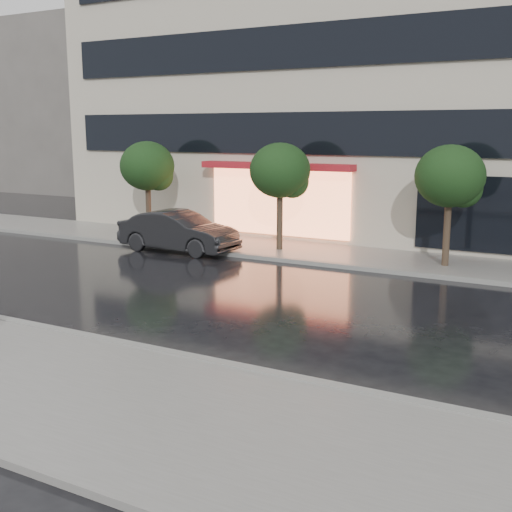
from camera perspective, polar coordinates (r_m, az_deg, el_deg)
The scene contains 11 objects.
ground at distance 13.79m, azimuth -5.51°, elevation -7.66°, with size 120.00×120.00×0.00m, color black.
sidewalk_near at distance 11.41m, azimuth -14.91°, elevation -11.79°, with size 60.00×4.50×0.12m, color slate.
sidewalk_far at distance 22.70m, azimuth 9.17°, elevation -0.10°, with size 60.00×3.50×0.12m, color slate.
curb_near at distance 13.00m, azimuth -8.02°, elevation -8.58°, with size 60.00×0.25×0.14m, color gray.
curb_far at distance 21.09m, azimuth 7.56°, elevation -0.88°, with size 60.00×0.25×0.14m, color gray.
office_building at distance 30.01m, azimuth 15.01°, elevation 19.56°, with size 30.00×12.76×18.00m.
bg_building_left at distance 51.05m, azimuth -15.56°, elevation 12.53°, with size 14.00×10.00×12.00m, color #59544F.
tree_far_west at distance 26.48m, azimuth -9.50°, elevation 7.74°, with size 2.20×2.20×3.99m.
tree_mid_west at distance 23.26m, azimuth 2.32°, elevation 7.43°, with size 2.20×2.20×3.99m.
tree_mid_east at distance 21.29m, azimuth 17.03°, elevation 6.60°, with size 2.20×2.20×3.99m.
parked_car at distance 23.76m, azimuth -6.92°, elevation 2.17°, with size 1.60×4.58×1.51m, color black.
Camera 1 is at (7.39, -10.76, 4.44)m, focal length 45.00 mm.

